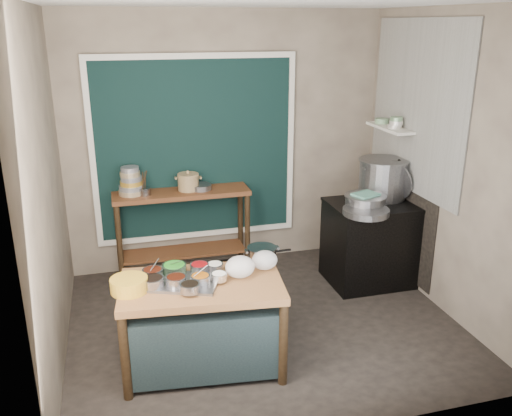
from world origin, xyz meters
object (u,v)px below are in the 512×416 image
object	(u,v)px
saucepan	(262,255)
steamer	(365,202)
back_counter	(183,233)
condiment_tray	(184,282)
stock_pot	(383,179)
yellow_basin	(129,285)
stove_block	(371,244)
utensil_cup	(145,191)
ceramic_crock	(188,183)
prep_table	(203,325)

from	to	relation	value
saucepan	steamer	world-z (taller)	steamer
steamer	back_counter	bearing A→B (deg)	153.85
condiment_tray	stock_pot	bearing A→B (deg)	27.74
yellow_basin	stock_pot	world-z (taller)	stock_pot
stove_block	yellow_basin	world-z (taller)	yellow_basin
condiment_tray	steamer	bearing A→B (deg)	25.15
stock_pot	steamer	world-z (taller)	stock_pot
saucepan	steamer	distance (m)	1.46
yellow_basin	saucepan	bearing A→B (deg)	12.02
yellow_basin	steamer	distance (m)	2.56
saucepan	utensil_cup	world-z (taller)	utensil_cup
back_counter	condiment_tray	size ratio (longest dim) A/B	2.84
condiment_tray	ceramic_crock	bearing A→B (deg)	80.15
yellow_basin	back_counter	bearing A→B (deg)	70.20
back_counter	ceramic_crock	xyz separation A→B (m)	(0.08, 0.02, 0.56)
steamer	ceramic_crock	bearing A→B (deg)	152.23
back_counter	condiment_tray	bearing A→B (deg)	-97.40
yellow_basin	utensil_cup	size ratio (longest dim) A/B	2.12
condiment_tray	steamer	world-z (taller)	steamer
ceramic_crock	condiment_tray	bearing A→B (deg)	-99.85
utensil_cup	stock_pot	bearing A→B (deg)	-12.26
prep_table	stock_pot	world-z (taller)	stock_pot
condiment_tray	saucepan	xyz separation A→B (m)	(0.68, 0.22, 0.06)
prep_table	utensil_cup	world-z (taller)	utensil_cup
back_counter	stove_block	size ratio (longest dim) A/B	1.61
back_counter	utensil_cup	distance (m)	0.64
condiment_tray	steamer	distance (m)	2.18
prep_table	back_counter	world-z (taller)	back_counter
back_counter	steamer	distance (m)	1.99
prep_table	saucepan	bearing A→B (deg)	29.82
back_counter	stock_pot	world-z (taller)	stock_pot
back_counter	ceramic_crock	distance (m)	0.56
stove_block	ceramic_crock	bearing A→B (deg)	157.62
prep_table	steamer	world-z (taller)	steamer
stock_pot	saucepan	bearing A→B (deg)	-148.51
yellow_basin	ceramic_crock	distance (m)	1.96
prep_table	condiment_tray	size ratio (longest dim) A/B	2.45
prep_table	stock_pot	xyz separation A→B (m)	(2.16, 1.22, 0.71)
ceramic_crock	stock_pot	bearing A→B (deg)	-16.47
back_counter	ceramic_crock	world-z (taller)	ceramic_crock
back_counter	yellow_basin	world-z (taller)	back_counter
saucepan	steamer	bearing A→B (deg)	26.31
utensil_cup	steamer	size ratio (longest dim) A/B	0.31
stock_pot	condiment_tray	bearing A→B (deg)	-152.26
ceramic_crock	back_counter	bearing A→B (deg)	-166.76
ceramic_crock	saucepan	bearing A→B (deg)	-76.68
saucepan	steamer	xyz separation A→B (m)	(1.28, 0.70, 0.13)
back_counter	steamer	xyz separation A→B (m)	(1.73, -0.85, 0.47)
back_counter	steamer	bearing A→B (deg)	-26.15
stock_pot	yellow_basin	bearing A→B (deg)	-155.74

